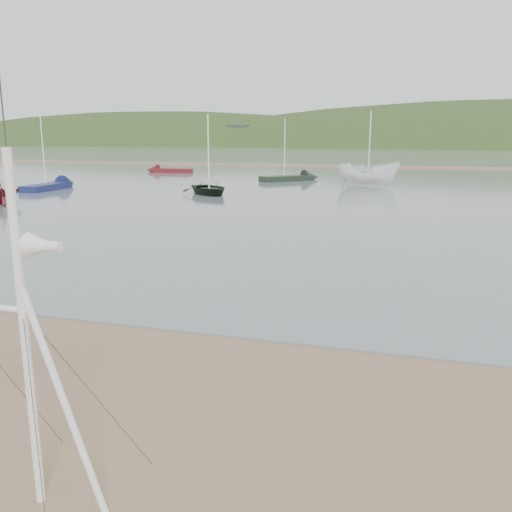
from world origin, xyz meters
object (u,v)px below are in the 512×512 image
(boat_dark, at_px, (209,165))
(dinghy_red_far, at_px, (163,170))
(boat_white, at_px, (369,154))
(sailboat_blue_near, at_px, (58,185))
(sailboat_dark_mid, at_px, (298,178))
(mast_rig, at_px, (25,408))

(boat_dark, height_order, dinghy_red_far, boat_dark)
(boat_dark, xyz_separation_m, dinghy_red_far, (-14.06, 21.04, -1.91))
(boat_white, bearing_deg, sailboat_blue_near, 113.86)
(boat_white, relative_size, dinghy_red_far, 0.92)
(sailboat_dark_mid, bearing_deg, mast_rig, -81.72)
(sailboat_dark_mid, bearing_deg, dinghy_red_far, 159.48)
(mast_rig, distance_m, boat_white, 43.66)
(dinghy_red_far, xyz_separation_m, sailboat_blue_near, (0.29, -20.08, 0.01))
(boat_dark, distance_m, boat_white, 15.21)
(boat_white, xyz_separation_m, sailboat_dark_mid, (-6.97, 3.53, -2.41))
(mast_rig, distance_m, sailboat_blue_near, 41.55)
(boat_white, bearing_deg, boat_dark, 137.43)
(sailboat_dark_mid, relative_size, sailboat_blue_near, 0.97)
(mast_rig, xyz_separation_m, boat_dark, (-10.50, 32.75, 0.95))
(sailboat_blue_near, bearing_deg, mast_rig, -54.23)
(mast_rig, relative_size, dinghy_red_far, 0.89)
(mast_rig, relative_size, boat_white, 0.96)
(boat_white, relative_size, sailboat_dark_mid, 0.84)
(boat_dark, relative_size, sailboat_dark_mid, 0.68)
(sailboat_blue_near, bearing_deg, boat_dark, -3.97)
(sailboat_blue_near, bearing_deg, sailboat_dark_mid, 37.69)
(boat_dark, distance_m, dinghy_red_far, 25.38)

